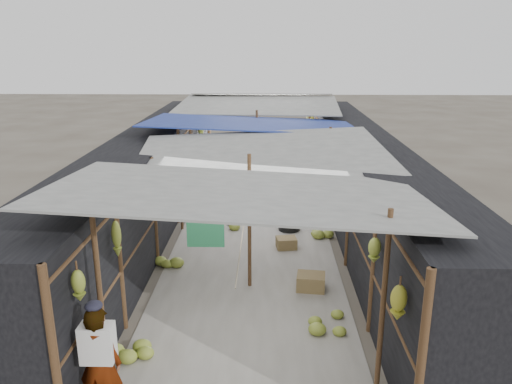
# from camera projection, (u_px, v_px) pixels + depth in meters

# --- Properties ---
(aisle_slab) EXTENTS (3.60, 16.00, 0.02)m
(aisle_slab) POSITION_uv_depth(u_px,v_px,m) (255.00, 223.00, 12.94)
(aisle_slab) COLOR #9E998E
(aisle_slab) RESTS_ON ground
(stall_left) EXTENTS (1.40, 15.00, 2.30)m
(stall_left) POSITION_uv_depth(u_px,v_px,m) (148.00, 180.00, 12.67)
(stall_left) COLOR black
(stall_left) RESTS_ON ground
(stall_right) EXTENTS (1.40, 15.00, 2.30)m
(stall_right) POSITION_uv_depth(u_px,v_px,m) (362.00, 181.00, 12.55)
(stall_right) COLOR black
(stall_right) RESTS_ON ground
(crate_near) EXTENTS (0.57, 0.48, 0.32)m
(crate_near) POSITION_uv_depth(u_px,v_px,m) (311.00, 282.00, 9.41)
(crate_near) COLOR olive
(crate_near) RESTS_ON ground
(crate_mid) EXTENTS (0.49, 0.42, 0.27)m
(crate_mid) POSITION_uv_depth(u_px,v_px,m) (286.00, 243.00, 11.30)
(crate_mid) COLOR olive
(crate_mid) RESTS_ON ground
(crate_back) EXTENTS (0.59, 0.54, 0.30)m
(crate_back) POSITION_uv_depth(u_px,v_px,m) (229.00, 195.00, 14.81)
(crate_back) COLOR olive
(crate_back) RESTS_ON ground
(black_basin) EXTENTS (0.53, 0.53, 0.16)m
(black_basin) POSITION_uv_depth(u_px,v_px,m) (289.00, 227.00, 12.41)
(black_basin) COLOR black
(black_basin) RESTS_ON ground
(vendor_elderly) EXTENTS (0.60, 0.43, 1.53)m
(vendor_elderly) POSITION_uv_depth(u_px,v_px,m) (100.00, 363.00, 6.06)
(vendor_elderly) COLOR white
(vendor_elderly) RESTS_ON ground
(shopper_blue) EXTENTS (0.88, 0.71, 1.70)m
(shopper_blue) POSITION_uv_depth(u_px,v_px,m) (263.00, 165.00, 15.48)
(shopper_blue) COLOR #2038A4
(shopper_blue) RESTS_ON ground
(vendor_seated) EXTENTS (0.59, 0.72, 0.97)m
(vendor_seated) POSITION_uv_depth(u_px,v_px,m) (322.00, 211.00, 12.39)
(vendor_seated) COLOR #544F49
(vendor_seated) RESTS_ON ground
(market_canopy) EXTENTS (5.62, 15.20, 2.77)m
(market_canopy) POSITION_uv_depth(u_px,v_px,m) (256.00, 129.00, 12.55)
(market_canopy) COLOR brown
(market_canopy) RESTS_ON ground
(hanging_bananas) EXTENTS (3.96, 13.76, 0.77)m
(hanging_bananas) POSITION_uv_depth(u_px,v_px,m) (257.00, 159.00, 12.54)
(hanging_bananas) COLOR olive
(hanging_bananas) RESTS_ON ground
(floor_bananas) EXTENTS (3.83, 10.75, 0.35)m
(floor_bananas) POSITION_uv_depth(u_px,v_px,m) (251.00, 223.00, 12.52)
(floor_bananas) COLOR olive
(floor_bananas) RESTS_ON ground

